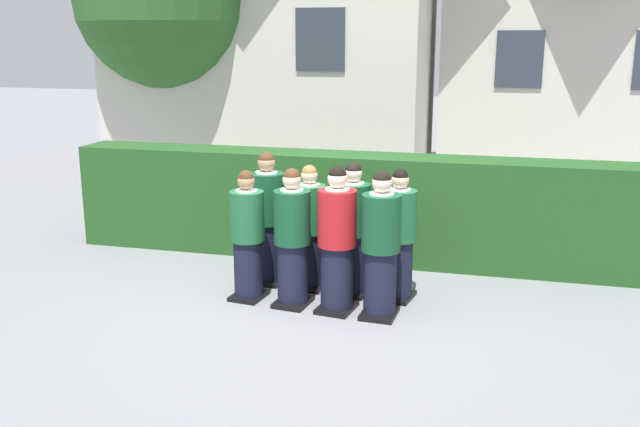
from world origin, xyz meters
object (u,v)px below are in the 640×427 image
(student_in_red_blazer, at_px, (337,243))
(student_rear_row_0, at_px, (268,221))
(student_rear_row_3, at_px, (399,238))
(student_rear_row_2, at_px, (353,232))
(student_front_row_1, at_px, (293,241))
(student_front_row_0, at_px, (248,238))
(student_rear_row_1, at_px, (310,231))
(student_front_row_3, at_px, (381,248))

(student_in_red_blazer, bearing_deg, student_rear_row_0, 145.71)
(student_rear_row_3, bearing_deg, student_rear_row_2, 176.82)
(student_front_row_1, xyz_separation_m, student_rear_row_2, (0.60, 0.53, 0.00))
(student_rear_row_0, relative_size, student_rear_row_3, 1.07)
(student_front_row_0, height_order, student_in_red_blazer, student_in_red_blazer)
(student_in_red_blazer, height_order, student_rear_row_2, student_in_red_blazer)
(student_front_row_1, xyz_separation_m, student_in_red_blazer, (0.54, -0.05, 0.03))
(student_rear_row_0, bearing_deg, student_front_row_1, -52.02)
(student_front_row_1, relative_size, student_rear_row_1, 1.04)
(student_front_row_3, bearing_deg, student_rear_row_0, 153.83)
(student_rear_row_1, xyz_separation_m, student_rear_row_3, (1.12, -0.10, 0.01))
(student_front_row_3, bearing_deg, student_in_red_blazer, 174.90)
(student_front_row_0, distance_m, student_rear_row_3, 1.79)
(student_front_row_1, relative_size, student_rear_row_3, 1.03)
(student_in_red_blazer, xyz_separation_m, student_rear_row_3, (0.62, 0.55, -0.05))
(student_front_row_3, distance_m, student_rear_row_0, 1.76)
(student_rear_row_1, bearing_deg, student_in_red_blazer, -52.32)
(student_front_row_1, relative_size, student_rear_row_2, 1.00)
(student_front_row_1, distance_m, student_rear_row_2, 0.80)
(student_front_row_0, relative_size, student_rear_row_3, 0.99)
(student_in_red_blazer, distance_m, student_rear_row_0, 1.30)
(student_front_row_0, xyz_separation_m, student_front_row_1, (0.58, -0.07, 0.03))
(student_front_row_1, bearing_deg, student_front_row_3, -5.10)
(student_front_row_0, relative_size, student_rear_row_2, 0.96)
(student_front_row_0, relative_size, student_in_red_blazer, 0.93)
(student_in_red_blazer, bearing_deg, student_front_row_3, -5.10)
(student_front_row_1, distance_m, student_front_row_3, 1.05)
(student_front_row_1, height_order, student_rear_row_0, student_rear_row_0)
(student_rear_row_0, distance_m, student_rear_row_1, 0.58)
(student_in_red_blazer, distance_m, student_rear_row_2, 0.58)
(student_in_red_blazer, xyz_separation_m, student_rear_row_0, (-1.07, 0.73, 0.00))
(student_in_red_blazer, height_order, student_front_row_3, student_in_red_blazer)
(student_front_row_3, distance_m, student_rear_row_3, 0.60)
(student_front_row_1, xyz_separation_m, student_front_row_3, (1.05, -0.09, 0.02))
(student_rear_row_0, relative_size, student_rear_row_2, 1.03)
(student_rear_row_1, bearing_deg, student_rear_row_2, -6.70)
(student_front_row_1, relative_size, student_in_red_blazer, 0.97)
(student_front_row_1, bearing_deg, student_rear_row_2, 41.60)
(student_front_row_0, height_order, student_front_row_1, student_front_row_1)
(student_front_row_0, relative_size, student_front_row_1, 0.96)
(student_rear_row_1, relative_size, student_rear_row_2, 0.96)
(student_rear_row_0, xyz_separation_m, student_rear_row_1, (0.57, -0.09, -0.06))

